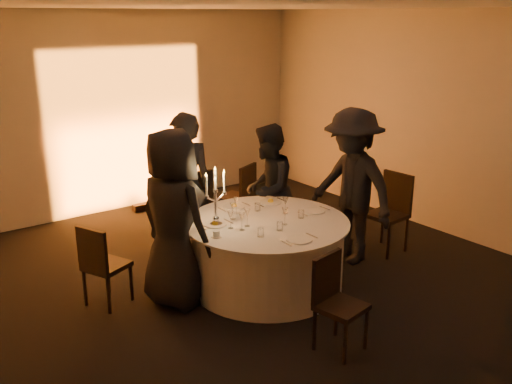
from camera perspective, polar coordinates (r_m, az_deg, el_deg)
floor at (r=6.52m, az=1.06°, el=-9.27°), size 7.00×7.00×0.00m
ceiling at (r=5.83m, az=1.24°, el=18.14°), size 7.00×7.00×0.00m
wall_back at (r=8.97m, az=-12.82°, el=7.81°), size 7.00×0.00×7.00m
wall_right at (r=8.15m, az=18.18°, el=6.46°), size 0.00×7.00×7.00m
uplighter_fixture at (r=9.05m, az=-11.43°, el=-1.50°), size 0.25×0.12×0.10m
banquet_table at (r=6.35m, az=1.08°, el=-6.17°), size 1.80×1.80×0.77m
chair_left at (r=6.08m, az=-15.25°, el=-6.76°), size 0.51×0.51×0.89m
chair_back_left at (r=7.50m, az=-6.25°, el=-1.02°), size 0.44×0.44×1.01m
chair_back_right at (r=7.95m, az=-1.49°, el=-0.12°), size 0.55×0.55×0.95m
chair_right at (r=7.45m, az=13.34°, el=-1.52°), size 0.47×0.47×1.01m
chair_front at (r=5.24m, az=7.91°, el=-10.40°), size 0.45×0.45×0.89m
guest_left at (r=5.84m, az=-8.28°, el=-2.72°), size 0.80×1.03×1.87m
guest_back_left at (r=6.89m, az=-7.09°, el=0.38°), size 0.77×0.62×1.85m
guest_back_right at (r=7.17m, az=1.19°, el=0.33°), size 1.01×0.98×1.64m
guest_right at (r=6.92m, az=9.54°, el=0.52°), size 0.75×1.25×1.89m
plate_left at (r=6.10m, az=-4.12°, el=-3.14°), size 0.36×0.24×0.08m
plate_back_left at (r=6.64m, az=-2.20°, el=-1.38°), size 0.36×0.26×0.08m
plate_back_right at (r=6.79m, az=1.46°, el=-0.94°), size 0.35×0.26×0.08m
plate_right at (r=6.53m, az=5.79°, el=-1.90°), size 0.36×0.25×0.01m
plate_front at (r=5.71m, az=4.34°, el=-4.75°), size 0.36×0.26×0.01m
coffee_cup at (r=5.78m, az=-3.99°, el=-4.22°), size 0.11×0.11×0.07m
candelabra at (r=6.03m, az=-4.05°, el=-1.31°), size 0.27×0.13×0.65m
wine_glass_a at (r=6.01m, az=-0.88°, el=-2.20°), size 0.07×0.07×0.19m
wine_glass_b at (r=6.07m, az=2.91°, el=-2.05°), size 0.07×0.07×0.19m
wine_glass_c at (r=6.40m, az=2.96°, el=-0.99°), size 0.07×0.07×0.19m
wine_glass_d at (r=6.22m, az=-2.33°, el=-1.55°), size 0.07×0.07×0.19m
wine_glass_e at (r=5.96m, az=-2.57°, el=-2.41°), size 0.07×0.07×0.19m
wine_glass_f at (r=5.90m, az=-1.43°, el=-2.58°), size 0.07×0.07×0.19m
wine_glass_g at (r=6.40m, az=-2.00°, el=-1.00°), size 0.07×0.07×0.19m
tumbler_a at (r=6.51m, az=0.16°, el=-1.51°), size 0.07×0.07×0.09m
tumbler_b at (r=5.93m, az=2.40°, el=-3.44°), size 0.07×0.07×0.09m
tumbler_c at (r=5.76m, az=0.46°, el=-4.07°), size 0.07×0.07×0.09m
tumbler_d at (r=6.30m, az=4.53°, el=-2.21°), size 0.07×0.07×0.09m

